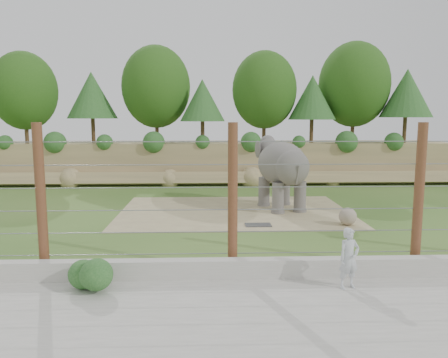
{
  "coord_description": "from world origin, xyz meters",
  "views": [
    {
      "loc": [
        -0.63,
        -15.82,
        4.12
      ],
      "look_at": [
        0.0,
        2.0,
        1.6
      ],
      "focal_mm": 35.0,
      "sensor_mm": 36.0,
      "label": 1
    }
  ],
  "objects_px": {
    "elephant": "(282,174)",
    "zookeeper": "(349,258)",
    "barrier_fence": "(233,198)",
    "stone_ball": "(348,216)"
  },
  "relations": [
    {
      "from": "stone_ball",
      "to": "barrier_fence",
      "type": "bearing_deg",
      "value": -134.02
    },
    {
      "from": "barrier_fence",
      "to": "zookeeper",
      "type": "distance_m",
      "value": 3.28
    },
    {
      "from": "elephant",
      "to": "barrier_fence",
      "type": "relative_size",
      "value": 0.19
    },
    {
      "from": "elephant",
      "to": "stone_ball",
      "type": "relative_size",
      "value": 5.83
    },
    {
      "from": "stone_ball",
      "to": "zookeeper",
      "type": "distance_m",
      "value": 6.47
    },
    {
      "from": "elephant",
      "to": "zookeeper",
      "type": "distance_m",
      "value": 9.35
    },
    {
      "from": "elephant",
      "to": "barrier_fence",
      "type": "bearing_deg",
      "value": -122.12
    },
    {
      "from": "elephant",
      "to": "stone_ball",
      "type": "xyz_separation_m",
      "value": [
        2.04,
        -3.16,
        -1.23
      ]
    },
    {
      "from": "elephant",
      "to": "zookeeper",
      "type": "relative_size",
      "value": 2.63
    },
    {
      "from": "elephant",
      "to": "stone_ball",
      "type": "distance_m",
      "value": 3.96
    }
  ]
}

